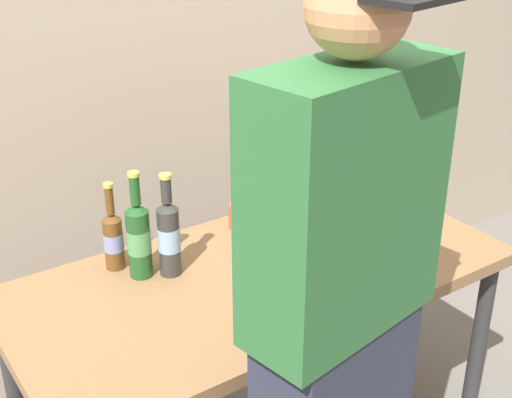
% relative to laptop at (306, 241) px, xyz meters
% --- Properties ---
extents(desk, '(1.55, 0.75, 0.75)m').
position_rel_laptop_xyz_m(desk, '(-0.18, -0.01, -0.12)').
color(desk, olive).
rests_on(desk, ground).
extents(laptop, '(0.35, 0.28, 0.20)m').
position_rel_laptop_xyz_m(laptop, '(0.00, 0.00, 0.00)').
color(laptop, black).
rests_on(laptop, desk).
extents(beer_bottle_brown, '(0.06, 0.06, 0.29)m').
position_rel_laptop_xyz_m(beer_bottle_brown, '(-0.54, 0.26, 0.06)').
color(beer_bottle_brown, brown).
rests_on(beer_bottle_brown, desk).
extents(beer_bottle_amber, '(0.07, 0.07, 0.33)m').
position_rel_laptop_xyz_m(beer_bottle_amber, '(-0.42, 0.14, 0.09)').
color(beer_bottle_amber, '#333333').
rests_on(beer_bottle_amber, desk).
extents(beer_bottle_green, '(0.07, 0.07, 0.34)m').
position_rel_laptop_xyz_m(beer_bottle_green, '(-0.50, 0.18, 0.09)').
color(beer_bottle_green, '#1E5123').
rests_on(beer_bottle_green, desk).
extents(person_figure, '(0.48, 0.32, 1.78)m').
position_rel_laptop_xyz_m(person_figure, '(-0.36, -0.57, 0.11)').
color(person_figure, '#2D3347').
rests_on(person_figure, ground).
extents(coffee_mug, '(0.12, 0.08, 0.09)m').
position_rel_laptop_xyz_m(coffee_mug, '(-0.07, 0.27, 0.00)').
color(coffee_mug, '#BF4C33').
rests_on(coffee_mug, desk).
extents(back_wall, '(6.00, 0.10, 2.60)m').
position_rel_laptop_xyz_m(back_wall, '(-0.18, 0.77, 0.51)').
color(back_wall, tan).
rests_on(back_wall, ground).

